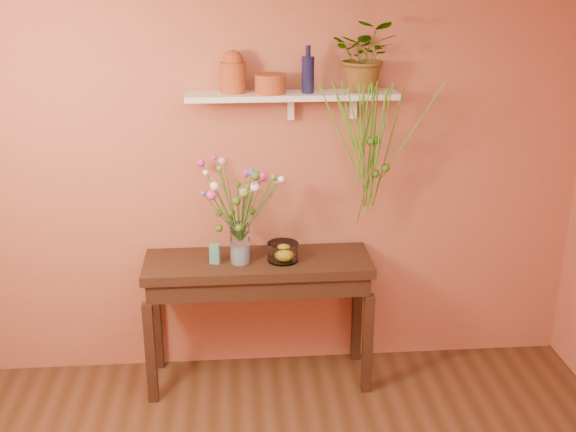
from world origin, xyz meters
TOP-DOWN VIEW (x-y plane):
  - room at (0.00, 0.00)m, footprint 4.04×4.04m
  - sideboard at (-0.18, 1.75)m, footprint 1.46×0.47m
  - wall_shelf at (0.06, 1.87)m, footprint 1.30×0.24m
  - terracotta_jug at (-0.31, 1.89)m, footprint 0.17×0.17m
  - terracotta_pot at (-0.08, 1.85)m, footprint 0.22×0.22m
  - blue_bottle at (0.15, 1.85)m, footprint 0.08×0.08m
  - spider_plant at (0.50, 1.90)m, footprint 0.46×0.43m
  - plant_fronds at (0.53, 1.73)m, footprint 0.75×0.45m
  - glass_vase at (-0.29, 1.71)m, footprint 0.13×0.13m
  - bouquet at (-0.31, 1.70)m, footprint 0.54×0.59m
  - glass_bowl at (-0.02, 1.72)m, footprint 0.20×0.20m
  - lemon at (-0.01, 1.71)m, footprint 0.08×0.08m
  - carton at (-0.45, 1.71)m, footprint 0.07×0.06m

SIDE VIEW (x-z plane):
  - sideboard at x=-0.18m, z-range 0.31..1.20m
  - lemon at x=-0.01m, z-range 0.89..0.97m
  - glass_bowl at x=-0.02m, z-range 0.88..1.00m
  - carton at x=-0.45m, z-range 0.89..1.01m
  - glass_vase at x=-0.29m, z-range 0.87..1.13m
  - room at x=0.00m, z-range 0.00..2.70m
  - bouquet at x=-0.31m, z-range 1.10..1.63m
  - plant_fronds at x=0.53m, z-range 1.16..2.08m
  - wall_shelf at x=0.06m, z-range 1.82..2.01m
  - terracotta_pot at x=-0.08m, z-range 1.94..2.05m
  - blue_bottle at x=0.15m, z-range 1.91..2.20m
  - terracotta_jug at x=-0.31m, z-range 1.93..2.19m
  - spider_plant at x=0.50m, z-range 1.94..2.37m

